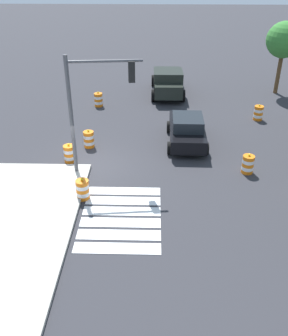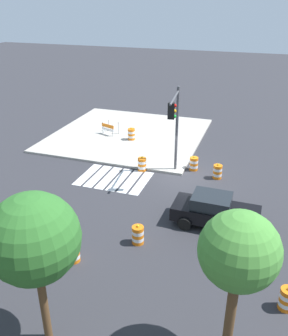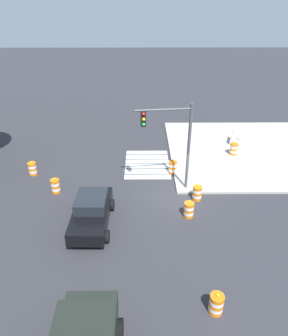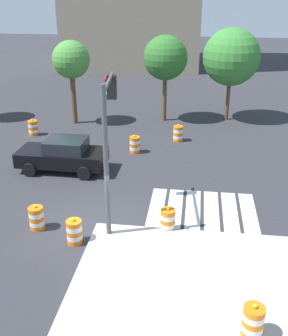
{
  "view_description": "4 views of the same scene",
  "coord_description": "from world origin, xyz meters",
  "px_view_note": "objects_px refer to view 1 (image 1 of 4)",
  "views": [
    {
      "loc": [
        16.47,
        3.06,
        9.56
      ],
      "look_at": [
        1.56,
        2.66,
        0.89
      ],
      "focal_mm": 41.28,
      "sensor_mm": 36.0,
      "label": 1
    },
    {
      "loc": [
        -4.47,
        20.86,
        10.57
      ],
      "look_at": [
        2.08,
        1.49,
        0.91
      ],
      "focal_mm": 39.06,
      "sensor_mm": 36.0,
      "label": 2
    },
    {
      "loc": [
        -16.46,
        2.19,
        11.05
      ],
      "look_at": [
        0.5,
        2.06,
        1.61
      ],
      "focal_mm": 33.87,
      "sensor_mm": 36.0,
      "label": 3
    },
    {
      "loc": [
        3.54,
        -13.13,
        8.58
      ],
      "look_at": [
        1.44,
        2.89,
        1.24
      ],
      "focal_mm": 44.18,
      "sensor_mm": 36.0,
      "label": 4
    }
  ],
  "objects_px": {
    "traffic_barrel_opposite_curb": "(83,189)",
    "traffic_light_pole": "(96,95)",
    "street_tree_streetside_near": "(284,40)",
    "traffic_barrel_lane_center": "(258,113)",
    "sports_car": "(187,130)",
    "traffic_barrel_median_far": "(69,154)",
    "traffic_barrel_crosswalk_end": "(248,164)",
    "traffic_barrel_near_corner": "(89,139)",
    "traffic_barrel_far_curb": "(98,100)",
    "pickup_truck": "(168,82)"
  },
  "relations": [
    {
      "from": "traffic_barrel_opposite_curb",
      "to": "traffic_light_pole",
      "type": "bearing_deg",
      "value": 168.14
    },
    {
      "from": "street_tree_streetside_near",
      "to": "traffic_light_pole",
      "type": "bearing_deg",
      "value": -44.3
    },
    {
      "from": "traffic_barrel_lane_center",
      "to": "sports_car",
      "type": "bearing_deg",
      "value": -54.07
    },
    {
      "from": "street_tree_streetside_near",
      "to": "traffic_barrel_opposite_curb",
      "type": "bearing_deg",
      "value": -40.49
    },
    {
      "from": "traffic_barrel_median_far",
      "to": "traffic_barrel_crosswalk_end",
      "type": "bearing_deg",
      "value": 84.49
    },
    {
      "from": "traffic_barrel_near_corner",
      "to": "traffic_light_pole",
      "type": "height_order",
      "value": "traffic_light_pole"
    },
    {
      "from": "traffic_barrel_crosswalk_end",
      "to": "traffic_barrel_far_curb",
      "type": "bearing_deg",
      "value": -136.15
    },
    {
      "from": "traffic_barrel_far_curb",
      "to": "street_tree_streetside_near",
      "type": "height_order",
      "value": "street_tree_streetside_near"
    },
    {
      "from": "sports_car",
      "to": "traffic_barrel_far_curb",
      "type": "relative_size",
      "value": 4.24
    },
    {
      "from": "traffic_barrel_near_corner",
      "to": "sports_car",
      "type": "bearing_deg",
      "value": 96.55
    },
    {
      "from": "sports_car",
      "to": "traffic_barrel_lane_center",
      "type": "distance_m",
      "value": 5.82
    },
    {
      "from": "street_tree_streetside_near",
      "to": "traffic_barrel_near_corner",
      "type": "bearing_deg",
      "value": -53.75
    },
    {
      "from": "traffic_barrel_median_far",
      "to": "traffic_barrel_far_curb",
      "type": "distance_m",
      "value": 7.79
    },
    {
      "from": "traffic_barrel_far_curb",
      "to": "street_tree_streetside_near",
      "type": "distance_m",
      "value": 13.52
    },
    {
      "from": "traffic_barrel_median_far",
      "to": "traffic_barrel_lane_center",
      "type": "height_order",
      "value": "same"
    },
    {
      "from": "street_tree_streetside_near",
      "to": "traffic_barrel_far_curb",
      "type": "bearing_deg",
      "value": -76.54
    },
    {
      "from": "traffic_barrel_opposite_curb",
      "to": "traffic_light_pole",
      "type": "relative_size",
      "value": 0.19
    },
    {
      "from": "traffic_barrel_far_curb",
      "to": "traffic_barrel_near_corner",
      "type": "bearing_deg",
      "value": 2.51
    },
    {
      "from": "traffic_barrel_far_curb",
      "to": "sports_car",
      "type": "bearing_deg",
      "value": 45.44
    },
    {
      "from": "pickup_truck",
      "to": "traffic_barrel_crosswalk_end",
      "type": "xyz_separation_m",
      "value": [
        11.05,
        3.55,
        -0.52
      ]
    },
    {
      "from": "traffic_barrel_opposite_curb",
      "to": "street_tree_streetside_near",
      "type": "xyz_separation_m",
      "value": [
        -14.06,
        12.01,
        3.33
      ]
    },
    {
      "from": "traffic_barrel_opposite_curb",
      "to": "traffic_barrel_near_corner",
      "type": "bearing_deg",
      "value": -174.5
    },
    {
      "from": "traffic_barrel_near_corner",
      "to": "traffic_light_pole",
      "type": "distance_m",
      "value": 4.47
    },
    {
      "from": "traffic_barrel_far_curb",
      "to": "traffic_barrel_lane_center",
      "type": "relative_size",
      "value": 1.0
    },
    {
      "from": "pickup_truck",
      "to": "sports_car",
      "type": "bearing_deg",
      "value": 6.07
    },
    {
      "from": "traffic_barrel_median_far",
      "to": "traffic_barrel_lane_center",
      "type": "relative_size",
      "value": 1.0
    },
    {
      "from": "traffic_barrel_lane_center",
      "to": "street_tree_streetside_near",
      "type": "distance_m",
      "value": 6.6
    },
    {
      "from": "traffic_light_pole",
      "to": "pickup_truck",
      "type": "bearing_deg",
      "value": 162.54
    },
    {
      "from": "sports_car",
      "to": "traffic_barrel_near_corner",
      "type": "distance_m",
      "value": 5.35
    },
    {
      "from": "traffic_barrel_crosswalk_end",
      "to": "traffic_light_pole",
      "type": "relative_size",
      "value": 0.19
    },
    {
      "from": "sports_car",
      "to": "traffic_light_pole",
      "type": "distance_m",
      "value": 6.28
    },
    {
      "from": "traffic_barrel_crosswalk_end",
      "to": "traffic_barrel_opposite_curb",
      "type": "height_order",
      "value": "same"
    },
    {
      "from": "pickup_truck",
      "to": "traffic_barrel_median_far",
      "type": "distance_m",
      "value": 11.46
    },
    {
      "from": "traffic_barrel_median_far",
      "to": "traffic_barrel_far_curb",
      "type": "bearing_deg",
      "value": 176.62
    },
    {
      "from": "traffic_light_pole",
      "to": "street_tree_streetside_near",
      "type": "distance_m",
      "value": 16.52
    },
    {
      "from": "traffic_barrel_near_corner",
      "to": "traffic_barrel_crosswalk_end",
      "type": "bearing_deg",
      "value": 72.54
    },
    {
      "from": "traffic_barrel_near_corner",
      "to": "street_tree_streetside_near",
      "type": "bearing_deg",
      "value": 126.25
    },
    {
      "from": "traffic_barrel_lane_center",
      "to": "traffic_light_pole",
      "type": "height_order",
      "value": "traffic_light_pole"
    },
    {
      "from": "traffic_barrel_crosswalk_end",
      "to": "traffic_light_pole",
      "type": "bearing_deg",
      "value": -88.8
    },
    {
      "from": "sports_car",
      "to": "traffic_barrel_far_curb",
      "type": "xyz_separation_m",
      "value": [
        -5.49,
        -5.57,
        -0.36
      ]
    },
    {
      "from": "traffic_barrel_lane_center",
      "to": "pickup_truck",
      "type": "bearing_deg",
      "value": -129.12
    },
    {
      "from": "sports_car",
      "to": "traffic_barrel_near_corner",
      "type": "height_order",
      "value": "sports_car"
    },
    {
      "from": "traffic_light_pole",
      "to": "street_tree_streetside_near",
      "type": "height_order",
      "value": "traffic_light_pole"
    },
    {
      "from": "pickup_truck",
      "to": "traffic_light_pole",
      "type": "bearing_deg",
      "value": -17.46
    },
    {
      "from": "sports_car",
      "to": "traffic_barrel_crosswalk_end",
      "type": "distance_m",
      "value": 4.16
    },
    {
      "from": "traffic_light_pole",
      "to": "street_tree_streetside_near",
      "type": "bearing_deg",
      "value": 135.7
    },
    {
      "from": "traffic_barrel_median_far",
      "to": "traffic_barrel_far_curb",
      "type": "xyz_separation_m",
      "value": [
        -7.78,
        0.46,
        0.0
      ]
    },
    {
      "from": "sports_car",
      "to": "traffic_barrel_opposite_curb",
      "type": "xyz_separation_m",
      "value": [
        5.52,
        -4.83,
        -0.36
      ]
    },
    {
      "from": "traffic_barrel_lane_center",
      "to": "traffic_light_pole",
      "type": "relative_size",
      "value": 0.19
    },
    {
      "from": "traffic_barrel_crosswalk_end",
      "to": "traffic_barrel_lane_center",
      "type": "relative_size",
      "value": 1.0
    }
  ]
}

